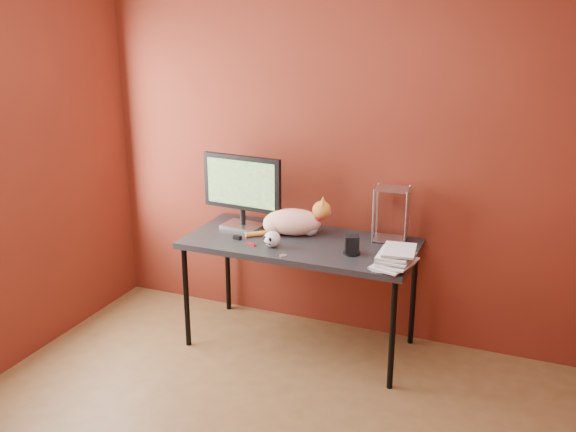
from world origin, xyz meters
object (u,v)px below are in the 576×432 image
at_px(book_stack, 386,161).
at_px(desk, 300,248).
at_px(monitor, 242,188).
at_px(skull_mug, 272,239).
at_px(speaker, 352,246).
at_px(cat, 293,222).

bearing_deg(book_stack, desk, 162.28).
bearing_deg(monitor, skull_mug, -34.68).
bearing_deg(desk, speaker, -15.29).
relative_size(desk, monitor, 2.56).
bearing_deg(skull_mug, book_stack, 18.01).
distance_m(desk, book_stack, 0.91).
height_order(monitor, cat, monitor).
bearing_deg(desk, cat, 132.04).
height_order(desk, book_stack, book_stack).
height_order(desk, skull_mug, skull_mug).
relative_size(monitor, skull_mug, 5.17).
bearing_deg(cat, book_stack, -38.02).
relative_size(speaker, book_stack, 0.10).
distance_m(monitor, skull_mug, 0.50).
xyz_separation_m(monitor, skull_mug, (0.34, -0.28, -0.23)).
xyz_separation_m(monitor, cat, (0.38, -0.01, -0.19)).
xyz_separation_m(cat, book_stack, (0.67, -0.29, 0.53)).
xyz_separation_m(cat, skull_mug, (-0.04, -0.27, -0.04)).
bearing_deg(monitor, book_stack, -11.03).
distance_m(cat, book_stack, 0.90).
height_order(skull_mug, speaker, speaker).
xyz_separation_m(monitor, speaker, (0.85, -0.21, -0.23)).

